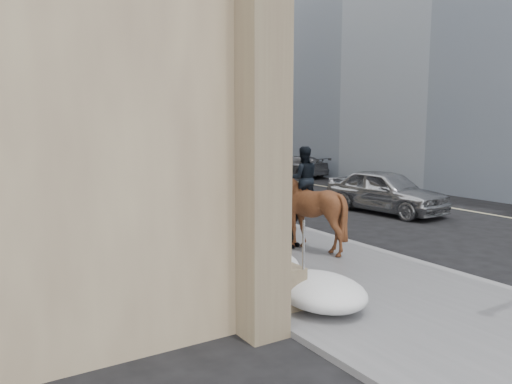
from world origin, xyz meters
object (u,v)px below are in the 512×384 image
(pedestrian, at_px, (290,215))
(car_silver, at_px, (386,191))
(car_grey, at_px, (297,166))
(mounted_horse_left, at_px, (195,199))
(mounted_horse_right, at_px, (305,206))

(pedestrian, distance_m, car_silver, 7.25)
(car_grey, bearing_deg, mounted_horse_left, 38.52)
(mounted_horse_right, xyz_separation_m, car_grey, (11.26, 15.58, -0.63))
(mounted_horse_left, distance_m, car_silver, 8.46)
(mounted_horse_right, distance_m, car_silver, 7.27)
(mounted_horse_left, bearing_deg, pedestrian, 107.16)
(car_grey, bearing_deg, car_silver, 62.99)
(mounted_horse_left, xyz_separation_m, car_silver, (8.43, 0.58, -0.44))
(pedestrian, relative_size, car_grey, 0.38)
(pedestrian, relative_size, car_silver, 0.35)
(mounted_horse_right, bearing_deg, car_silver, -128.29)
(car_grey, bearing_deg, mounted_horse_right, 48.42)
(mounted_horse_right, bearing_deg, pedestrian, -40.73)
(car_silver, bearing_deg, pedestrian, -163.33)
(mounted_horse_left, relative_size, car_grey, 0.62)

